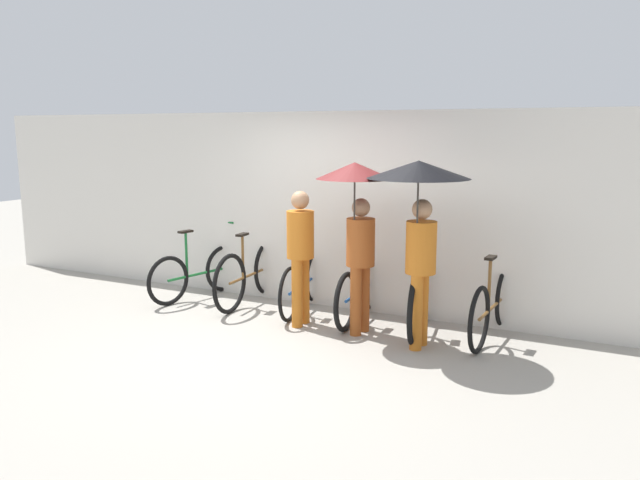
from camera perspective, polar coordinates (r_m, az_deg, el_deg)
The scene contains 11 objects.
ground_plane at distance 6.68m, azimuth -4.43°, elevation -10.02°, with size 30.00×30.00×0.00m, color #9E998E.
back_wall at distance 7.98m, azimuth 2.25°, elevation 2.63°, with size 11.98×0.12×2.52m.
parked_bicycle_0 at distance 8.74m, azimuth -11.14°, elevation -2.95°, with size 0.53×1.62×1.02m.
parked_bicycle_1 at distance 8.36m, azimuth -6.40°, elevation -3.09°, with size 0.44×1.80×1.09m.
parked_bicycle_2 at distance 7.98m, azimuth -1.57°, elevation -3.95°, with size 0.44×1.63×1.07m.
parked_bicycle_3 at distance 7.63m, azimuth 3.65°, elevation -4.60°, with size 0.44×1.67×1.06m.
parked_bicycle_4 at distance 7.31m, azimuth 9.28°, elevation -5.10°, with size 0.49×1.82×1.10m.
parked_bicycle_5 at distance 7.19m, azimuth 15.52°, elevation -5.79°, with size 0.44×1.77×0.96m.
pedestrian_leading at distance 7.27m, azimuth -1.80°, elevation -0.74°, with size 0.32×0.32×1.60m.
pedestrian_center at distance 6.83m, azimuth 3.42°, elevation 3.06°, with size 0.84×0.84×1.95m.
pedestrian_trailing at distance 6.40m, azimuth 9.06°, elevation 3.60°, with size 1.04×1.04×1.99m.
Camera 1 is at (3.24, -5.38, 2.29)m, focal length 35.00 mm.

